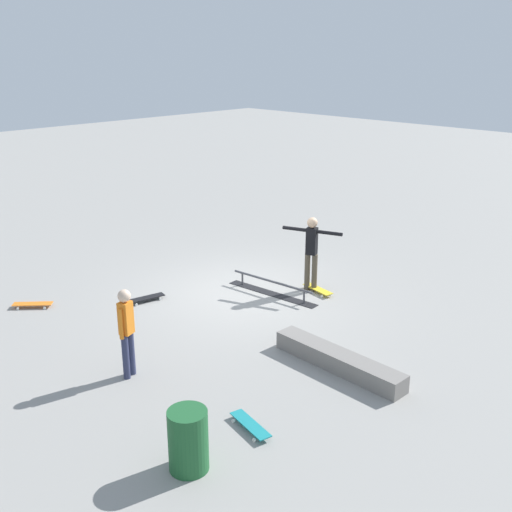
{
  "coord_description": "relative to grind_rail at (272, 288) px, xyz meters",
  "views": [
    {
      "loc": [
        -8.91,
        8.74,
        5.14
      ],
      "look_at": [
        -0.46,
        0.12,
        1.0
      ],
      "focal_mm": 43.16,
      "sensor_mm": 36.0,
      "label": 1
    }
  ],
  "objects": [
    {
      "name": "bystander_orange_shirt",
      "position": [
        -0.74,
        4.21,
        0.73
      ],
      "size": [
        0.23,
        0.35,
        1.52
      ],
      "rotation": [
        0.0,
        0.0,
        5.06
      ],
      "color": "#2D3351",
      "rests_on": "ground_plane"
    },
    {
      "name": "loose_skateboard_orange",
      "position": [
        3.05,
        4.01,
        -0.06
      ],
      "size": [
        0.69,
        0.72,
        0.09
      ],
      "rotation": [
        0.0,
        0.0,
        3.97
      ],
      "color": "orange",
      "rests_on": "ground_plane"
    },
    {
      "name": "ground_plane",
      "position": [
        0.46,
        0.38,
        -0.13
      ],
      "size": [
        60.0,
        60.0,
        0.0
      ],
      "primitive_type": "plane",
      "color": "gray"
    },
    {
      "name": "loose_skateboard_black",
      "position": [
        1.63,
        2.17,
        -0.06
      ],
      "size": [
        0.38,
        0.82,
        0.09
      ],
      "rotation": [
        0.0,
        0.0,
        4.5
      ],
      "color": "black",
      "rests_on": "ground_plane"
    },
    {
      "name": "skate_ledge",
      "position": [
        -3.03,
        1.63,
        0.02
      ],
      "size": [
        2.52,
        0.48,
        0.31
      ],
      "primitive_type": "cube",
      "rotation": [
        0.0,
        0.0,
        -0.03
      ],
      "color": "gray",
      "rests_on": "ground_plane"
    },
    {
      "name": "trash_bin",
      "position": [
        -3.24,
        5.02,
        0.29
      ],
      "size": [
        0.52,
        0.52,
        0.84
      ],
      "primitive_type": "cylinder",
      "color": "#1E592D",
      "rests_on": "ground_plane"
    },
    {
      "name": "skater_main",
      "position": [
        -0.45,
        -0.76,
        0.84
      ],
      "size": [
        1.29,
        0.54,
        1.67
      ],
      "rotation": [
        0.0,
        0.0,
        0.36
      ],
      "color": "brown",
      "rests_on": "ground_plane"
    },
    {
      "name": "grind_rail",
      "position": [
        0.0,
        0.0,
        0.0
      ],
      "size": [
        2.29,
        0.45,
        0.32
      ],
      "rotation": [
        0.0,
        0.0,
        0.09
      ],
      "color": "black",
      "rests_on": "ground_plane"
    },
    {
      "name": "skateboard_main",
      "position": [
        -0.65,
        -0.77,
        -0.06
      ],
      "size": [
        0.82,
        0.36,
        0.09
      ],
      "rotation": [
        0.0,
        0.0,
        2.96
      ],
      "color": "yellow",
      "rests_on": "ground_plane"
    },
    {
      "name": "loose_skateboard_teal",
      "position": [
        -3.2,
        3.87,
        -0.06
      ],
      "size": [
        0.82,
        0.38,
        0.09
      ],
      "rotation": [
        0.0,
        0.0,
        6.07
      ],
      "color": "teal",
      "rests_on": "ground_plane"
    }
  ]
}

